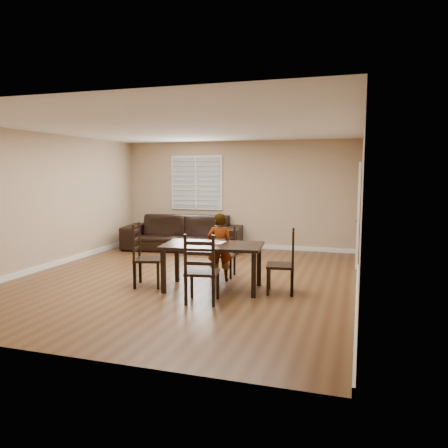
{
  "coord_description": "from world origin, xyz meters",
  "views": [
    {
      "loc": [
        2.98,
        -7.21,
        1.94
      ],
      "look_at": [
        0.66,
        0.23,
        1.0
      ],
      "focal_mm": 35.0,
      "sensor_mm": 36.0,
      "label": 1
    }
  ],
  "objects_px": {
    "chair_left": "(141,258)",
    "chair_far": "(200,273)",
    "child": "(220,247)",
    "dining_table": "(213,249)",
    "chair_right": "(288,264)",
    "donut": "(216,241)",
    "chair_near": "(225,253)",
    "sofa": "(183,233)"
  },
  "relations": [
    {
      "from": "chair_near",
      "to": "chair_left",
      "type": "bearing_deg",
      "value": -137.7
    },
    {
      "from": "chair_near",
      "to": "chair_right",
      "type": "relative_size",
      "value": 0.9
    },
    {
      "from": "chair_right",
      "to": "donut",
      "type": "bearing_deg",
      "value": -99.85
    },
    {
      "from": "chair_right",
      "to": "child",
      "type": "bearing_deg",
      "value": -116.73
    },
    {
      "from": "chair_near",
      "to": "chair_far",
      "type": "bearing_deg",
      "value": -87.65
    },
    {
      "from": "chair_far",
      "to": "dining_table",
      "type": "bearing_deg",
      "value": -91.55
    },
    {
      "from": "dining_table",
      "to": "child",
      "type": "bearing_deg",
      "value": 90.0
    },
    {
      "from": "child",
      "to": "chair_left",
      "type": "bearing_deg",
      "value": 17.94
    },
    {
      "from": "chair_far",
      "to": "chair_right",
      "type": "distance_m",
      "value": 1.5
    },
    {
      "from": "chair_left",
      "to": "chair_right",
      "type": "bearing_deg",
      "value": -98.48
    },
    {
      "from": "dining_table",
      "to": "chair_far",
      "type": "bearing_deg",
      "value": -89.73
    },
    {
      "from": "child",
      "to": "chair_right",
      "type": "bearing_deg",
      "value": 146.64
    },
    {
      "from": "chair_right",
      "to": "donut",
      "type": "relative_size",
      "value": 10.63
    },
    {
      "from": "sofa",
      "to": "child",
      "type": "bearing_deg",
      "value": -63.29
    },
    {
      "from": "chair_left",
      "to": "chair_far",
      "type": "bearing_deg",
      "value": -133.2
    },
    {
      "from": "chair_right",
      "to": "child",
      "type": "distance_m",
      "value": 1.37
    },
    {
      "from": "chair_near",
      "to": "chair_left",
      "type": "height_order",
      "value": "chair_left"
    },
    {
      "from": "chair_far",
      "to": "chair_right",
      "type": "height_order",
      "value": "chair_far"
    },
    {
      "from": "dining_table",
      "to": "child",
      "type": "relative_size",
      "value": 1.4
    },
    {
      "from": "chair_far",
      "to": "chair_left",
      "type": "distance_m",
      "value": 1.5
    },
    {
      "from": "chair_near",
      "to": "chair_right",
      "type": "distance_m",
      "value": 1.6
    },
    {
      "from": "dining_table",
      "to": "chair_left",
      "type": "distance_m",
      "value": 1.25
    },
    {
      "from": "chair_right",
      "to": "child",
      "type": "relative_size",
      "value": 0.85
    },
    {
      "from": "chair_far",
      "to": "donut",
      "type": "distance_m",
      "value": 1.09
    },
    {
      "from": "chair_left",
      "to": "sofa",
      "type": "bearing_deg",
      "value": -4.39
    },
    {
      "from": "chair_far",
      "to": "child",
      "type": "bearing_deg",
      "value": -91.66
    },
    {
      "from": "chair_left",
      "to": "donut",
      "type": "bearing_deg",
      "value": -89.91
    },
    {
      "from": "dining_table",
      "to": "chair_far",
      "type": "distance_m",
      "value": 0.88
    },
    {
      "from": "dining_table",
      "to": "chair_left",
      "type": "height_order",
      "value": "chair_left"
    },
    {
      "from": "chair_left",
      "to": "chair_right",
      "type": "relative_size",
      "value": 1.04
    },
    {
      "from": "chair_far",
      "to": "chair_left",
      "type": "relative_size",
      "value": 0.98
    },
    {
      "from": "dining_table",
      "to": "chair_right",
      "type": "xyz_separation_m",
      "value": [
        1.23,
        0.14,
        -0.2
      ]
    },
    {
      "from": "dining_table",
      "to": "chair_far",
      "type": "height_order",
      "value": "chair_far"
    },
    {
      "from": "chair_far",
      "to": "donut",
      "type": "bearing_deg",
      "value": -92.71
    },
    {
      "from": "dining_table",
      "to": "sofa",
      "type": "xyz_separation_m",
      "value": [
        -1.91,
        3.28,
        -0.25
      ]
    },
    {
      "from": "chair_left",
      "to": "child",
      "type": "bearing_deg",
      "value": -72.97
    },
    {
      "from": "chair_right",
      "to": "dining_table",
      "type": "bearing_deg",
      "value": -91.34
    },
    {
      "from": "chair_far",
      "to": "sofa",
      "type": "xyz_separation_m",
      "value": [
        -2.01,
        4.13,
        -0.05
      ]
    },
    {
      "from": "chair_near",
      "to": "chair_left",
      "type": "xyz_separation_m",
      "value": [
        -1.12,
        -1.17,
        0.07
      ]
    },
    {
      "from": "chair_near",
      "to": "sofa",
      "type": "height_order",
      "value": "chair_near"
    },
    {
      "from": "chair_left",
      "to": "sofa",
      "type": "xyz_separation_m",
      "value": [
        -0.68,
        3.44,
        -0.06
      ]
    },
    {
      "from": "dining_table",
      "to": "sofa",
      "type": "height_order",
      "value": "sofa"
    }
  ]
}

